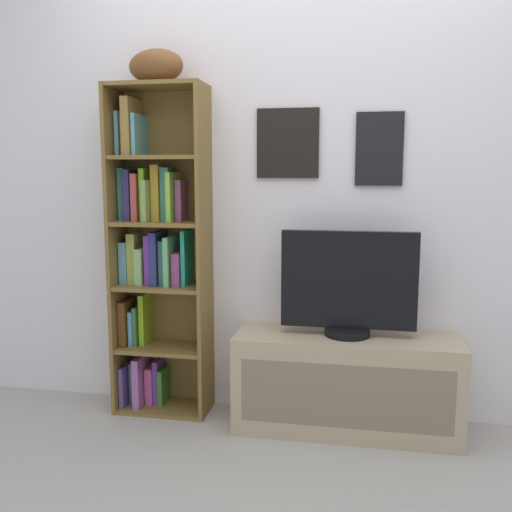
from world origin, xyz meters
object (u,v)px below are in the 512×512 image
Objects in this scene: bookshelf at (155,254)px; tv_stand at (346,383)px; television at (348,285)px; football at (156,66)px.

bookshelf is 1.18m from tv_stand.
tv_stand is at bearing -90.00° from television.
football reaches higher than television.
television is (0.00, 0.00, 0.49)m from tv_stand.
television reaches higher than tv_stand.
football is (0.04, -0.03, 0.94)m from bookshelf.
tv_stand is (0.97, -0.06, -1.55)m from football.
bookshelf reaches higher than television.
football is 1.43m from television.
bookshelf is 1.02m from television.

